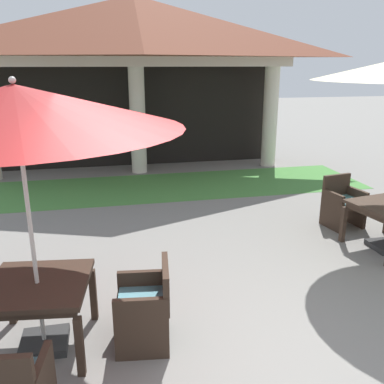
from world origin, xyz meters
TOP-DOWN VIEW (x-y plane):
  - ground_plane at (0.00, 0.00)m, footprint 60.00×60.00m
  - background_pavilion at (0.00, 7.61)m, footprint 8.36×3.11m
  - lawn_strip at (0.00, 6.03)m, footprint 10.16×2.32m
  - patio_table_near_foreground at (-1.58, 0.64)m, footprint 1.06×1.06m
  - patio_umbrella_near_foreground at (-1.58, 0.64)m, footprint 2.87×2.87m
  - patio_chair_near_foreground_east at (-0.56, 0.52)m, footprint 0.60×0.66m
  - patio_chair_mid_left_north at (3.11, 2.99)m, footprint 0.65×0.62m

SIDE VIEW (x-z plane):
  - ground_plane at x=0.00m, z-range 0.00..0.00m
  - lawn_strip at x=0.00m, z-range 0.00..0.01m
  - patio_chair_near_foreground_east at x=-0.56m, z-range -0.02..0.83m
  - patio_chair_mid_left_north at x=3.11m, z-range -0.03..0.85m
  - patio_table_near_foreground at x=-1.58m, z-range 0.26..0.98m
  - patio_umbrella_near_foreground at x=-1.58m, z-range 1.05..3.67m
  - background_pavilion at x=0.00m, z-range 1.18..5.44m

